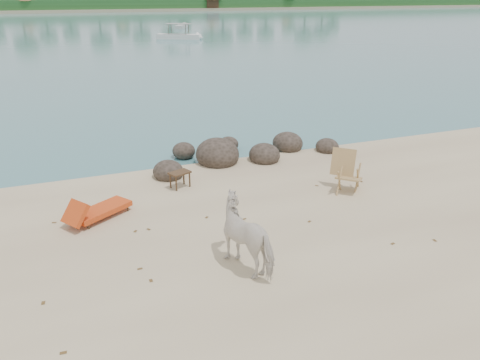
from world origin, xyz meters
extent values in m
plane|color=#3D797A|center=(0.00, 90.00, 0.00)|extent=(400.00, 400.00, 0.00)
cube|color=tan|center=(0.00, 170.00, 0.00)|extent=(420.00, 90.00, 1.40)
cube|color=#1E4C1E|center=(0.00, 135.00, 1.90)|extent=(420.00, 18.00, 2.40)
ellipsoid|color=#2A241C|center=(-0.99, 5.23, 0.15)|extent=(0.86, 0.94, 0.64)
ellipsoid|color=#2A241C|center=(0.71, 5.93, 0.23)|extent=(1.32, 1.45, 0.99)
ellipsoid|color=#2A241C|center=(2.11, 5.53, 0.17)|extent=(0.95, 1.05, 0.71)
ellipsoid|color=#2A241C|center=(3.31, 6.33, 0.17)|extent=(0.99, 1.09, 0.74)
ellipsoid|color=#2A241C|center=(4.41, 5.63, 0.13)|extent=(0.74, 0.82, 0.56)
ellipsoid|color=#2A241C|center=(-0.09, 6.93, 0.13)|extent=(0.73, 0.80, 0.55)
ellipsoid|color=#2A241C|center=(1.51, 7.13, 0.12)|extent=(0.66, 0.73, 0.49)
imported|color=white|center=(-0.59, 0.13, 0.66)|extent=(1.21, 1.71, 1.31)
plane|color=brown|center=(-2.41, 2.27, 0.01)|extent=(0.14, 0.14, 0.00)
plane|color=brown|center=(-2.13, 2.26, 0.01)|extent=(0.14, 0.14, 0.00)
plane|color=brown|center=(-2.47, 0.28, 0.01)|extent=(0.10, 0.10, 0.00)
plane|color=brown|center=(2.48, -0.21, 0.01)|extent=(0.12, 0.12, 0.00)
plane|color=brown|center=(-4.01, -1.08, 0.01)|extent=(0.10, 0.10, 0.00)
plane|color=brown|center=(-0.76, 2.36, 0.01)|extent=(0.14, 0.14, 0.00)
plane|color=brown|center=(1.36, 1.31, 0.01)|extent=(0.14, 0.14, 0.00)
plane|color=brown|center=(-2.59, 0.74, 0.01)|extent=(0.10, 0.10, 0.00)
plane|color=brown|center=(2.58, 3.11, 0.01)|extent=(0.14, 0.14, 0.00)
plane|color=brown|center=(-2.66, 3.63, 0.01)|extent=(0.14, 0.14, 0.00)
plane|color=brown|center=(0.02, 1.96, 0.01)|extent=(0.13, 0.13, 0.00)
plane|color=brown|center=(3.38, -0.42, 0.01)|extent=(0.11, 0.11, 0.00)
plane|color=brown|center=(-4.06, 3.35, 0.01)|extent=(0.13, 0.13, 0.00)
plane|color=brown|center=(3.88, 2.92, 0.01)|extent=(0.13, 0.13, 0.00)
plane|color=brown|center=(-4.28, 0.28, 0.01)|extent=(0.11, 0.11, 0.00)
camera|label=1|loc=(-3.56, -6.97, 4.88)|focal=35.00mm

